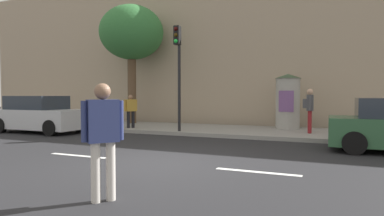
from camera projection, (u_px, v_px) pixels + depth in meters
ground_plane at (157, 163)px, 7.91m from camera, size 80.00×80.00×0.00m
sidewalk_curb at (237, 131)px, 14.34m from camera, size 36.00×4.00×0.15m
lane_markings at (157, 163)px, 7.91m from camera, size 25.80×0.16×0.01m
building_backdrop at (261, 51)px, 18.78m from camera, size 36.00×5.00×8.21m
traffic_light at (178, 61)px, 13.38m from camera, size 0.24×0.45×4.23m
poster_column at (288, 101)px, 14.54m from camera, size 1.13×1.13×2.40m
street_tree at (132, 34)px, 17.41m from camera, size 3.34×3.34×6.18m
pedestrian_tallest at (103, 131)px, 5.01m from camera, size 0.47×0.52×1.79m
pedestrian_in_light_jacket at (130, 108)px, 14.93m from camera, size 0.51×0.62×1.48m
pedestrian_in_dark_shirt at (309, 107)px, 12.87m from camera, size 0.42×0.61×1.72m
parked_car_silver at (40, 115)px, 14.45m from camera, size 4.07×1.88×1.59m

